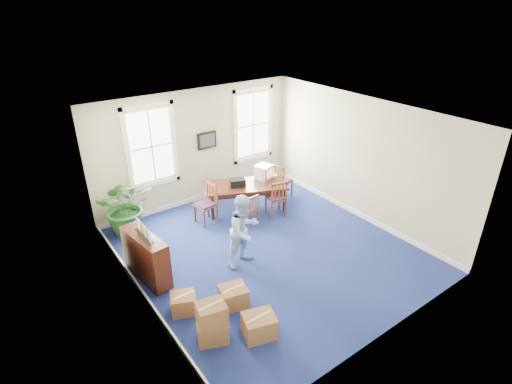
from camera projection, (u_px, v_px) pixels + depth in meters
floor at (268, 250)px, 9.37m from camera, size 6.50×6.50×0.00m
ceiling at (270, 117)px, 7.94m from camera, size 6.50×6.50×0.00m
wall_back at (197, 147)px, 11.01m from camera, size 6.50×0.00×6.50m
wall_front at (394, 262)px, 6.30m from camera, size 6.50×0.00×6.50m
wall_left at (135, 232)px, 7.08m from camera, size 0.00×6.50×6.50m
wall_right at (361, 159)px, 10.23m from camera, size 0.00×6.50×6.50m
baseboard_back at (201, 197)px, 11.68m from camera, size 6.00×0.04×0.12m
baseboard_left at (147, 299)px, 7.78m from camera, size 0.04×6.50×0.12m
baseboard_right at (354, 211)px, 10.90m from camera, size 0.04×6.50×0.12m
window_left at (151, 146)px, 10.18m from camera, size 1.40×0.12×2.20m
window_right at (253, 125)px, 11.86m from camera, size 1.40×0.12×2.20m
wall_picture at (207, 140)px, 11.07m from camera, size 0.58×0.06×0.48m
conference_table at (246, 196)px, 11.03m from camera, size 2.39×1.78×0.74m
crt_tv at (264, 172)px, 11.15m from camera, size 0.54×0.56×0.39m
game_console at (273, 175)px, 11.34m from camera, size 0.21×0.24×0.05m
equipment_bag at (238, 183)px, 10.72m from camera, size 0.48×0.41×0.21m
chair_near_left at (249, 209)px, 10.22m from camera, size 0.43×0.43×0.88m
chair_near_right at (276, 197)px, 10.66m from camera, size 0.57×0.57×1.04m
chair_end_left at (205, 204)px, 10.28m from camera, size 0.53×0.53×1.07m
chair_end_right at (283, 180)px, 11.63m from camera, size 0.56×0.56×1.05m
man at (244, 231)px, 8.58m from camera, size 0.91×0.76×1.66m
credenza at (147, 259)px, 8.20m from camera, size 0.55×1.35×1.03m
brochure_rack at (143, 231)px, 7.92m from camera, size 0.22×0.67×0.29m
potted_plant at (126, 206)px, 9.74m from camera, size 1.56×1.43×1.49m
cardboard_boxes at (219, 313)px, 6.96m from camera, size 1.76×1.76×0.80m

